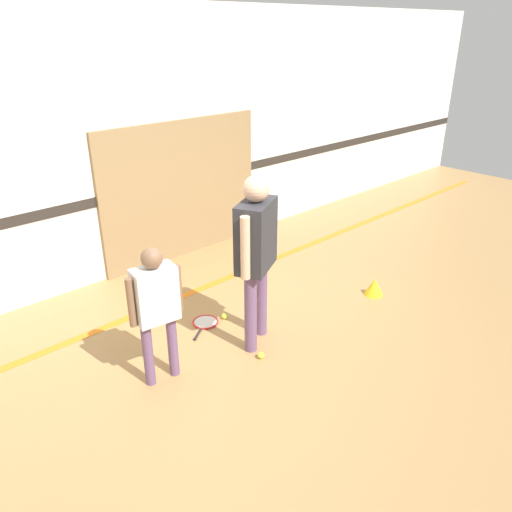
{
  "coord_description": "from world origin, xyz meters",
  "views": [
    {
      "loc": [
        -2.79,
        -3.21,
        2.91
      ],
      "look_at": [
        0.1,
        -0.09,
        0.95
      ],
      "focal_mm": 35.0,
      "sensor_mm": 36.0,
      "label": 1
    }
  ],
  "objects_px": {
    "person_student_left": "(156,302)",
    "racket_spare_on_floor": "(205,323)",
    "tennis_ball_near_instructor": "(261,355)",
    "tennis_ball_by_spare_racket": "(224,316)",
    "person_instructor": "(256,244)",
    "training_cone": "(374,287)"
  },
  "relations": [
    {
      "from": "person_student_left",
      "to": "racket_spare_on_floor",
      "type": "relative_size",
      "value": 2.62
    },
    {
      "from": "tennis_ball_by_spare_racket",
      "to": "training_cone",
      "type": "relative_size",
      "value": 0.29
    },
    {
      "from": "person_instructor",
      "to": "person_student_left",
      "type": "xyz_separation_m",
      "value": [
        -1.02,
        0.14,
        -0.27
      ]
    },
    {
      "from": "person_instructor",
      "to": "tennis_ball_by_spare_racket",
      "type": "distance_m",
      "value": 1.17
    },
    {
      "from": "tennis_ball_by_spare_racket",
      "to": "training_cone",
      "type": "xyz_separation_m",
      "value": [
        1.66,
        -0.79,
        0.07
      ]
    },
    {
      "from": "person_student_left",
      "to": "tennis_ball_near_instructor",
      "type": "xyz_separation_m",
      "value": [
        0.86,
        -0.39,
        -0.77
      ]
    },
    {
      "from": "person_instructor",
      "to": "tennis_ball_near_instructor",
      "type": "relative_size",
      "value": 26.18
    },
    {
      "from": "racket_spare_on_floor",
      "to": "tennis_ball_by_spare_racket",
      "type": "bearing_deg",
      "value": 129.06
    },
    {
      "from": "racket_spare_on_floor",
      "to": "training_cone",
      "type": "distance_m",
      "value": 2.06
    },
    {
      "from": "person_student_left",
      "to": "racket_spare_on_floor",
      "type": "distance_m",
      "value": 1.24
    },
    {
      "from": "person_instructor",
      "to": "tennis_ball_near_instructor",
      "type": "bearing_deg",
      "value": -151.89
    },
    {
      "from": "person_instructor",
      "to": "tennis_ball_by_spare_racket",
      "type": "xyz_separation_m",
      "value": [
        0.03,
        0.54,
        -1.04
      ]
    },
    {
      "from": "person_student_left",
      "to": "racket_spare_on_floor",
      "type": "xyz_separation_m",
      "value": [
        0.84,
        0.47,
        -0.79
      ]
    },
    {
      "from": "training_cone",
      "to": "tennis_ball_near_instructor",
      "type": "bearing_deg",
      "value": -179.84
    },
    {
      "from": "person_instructor",
      "to": "person_student_left",
      "type": "relative_size",
      "value": 1.33
    },
    {
      "from": "training_cone",
      "to": "racket_spare_on_floor",
      "type": "bearing_deg",
      "value": 155.52
    },
    {
      "from": "racket_spare_on_floor",
      "to": "tennis_ball_by_spare_racket",
      "type": "height_order",
      "value": "tennis_ball_by_spare_racket"
    },
    {
      "from": "person_student_left",
      "to": "racket_spare_on_floor",
      "type": "height_order",
      "value": "person_student_left"
    },
    {
      "from": "person_student_left",
      "to": "training_cone",
      "type": "bearing_deg",
      "value": -0.3
    },
    {
      "from": "person_student_left",
      "to": "person_instructor",
      "type": "bearing_deg",
      "value": 0.07
    },
    {
      "from": "person_student_left",
      "to": "tennis_ball_near_instructor",
      "type": "bearing_deg",
      "value": -16.63
    },
    {
      "from": "racket_spare_on_floor",
      "to": "tennis_ball_by_spare_racket",
      "type": "xyz_separation_m",
      "value": [
        0.22,
        -0.07,
        0.02
      ]
    }
  ]
}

